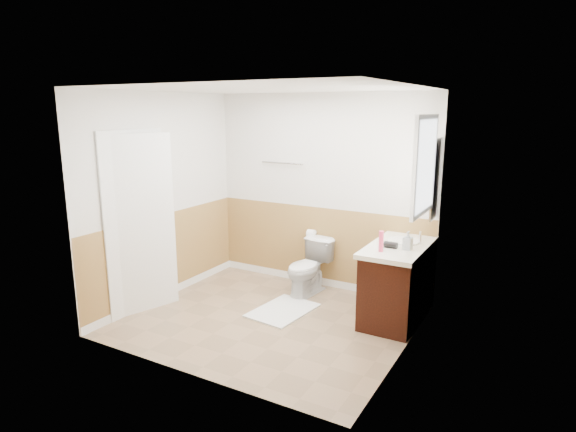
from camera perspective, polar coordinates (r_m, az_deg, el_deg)
The scene contains 32 objects.
floor at distance 5.51m, azimuth -2.23°, elevation -12.15°, with size 3.00×3.00×0.00m, color #8C7051.
ceiling at distance 5.01m, azimuth -2.49°, elevation 14.82°, with size 3.00×3.00×0.00m, color white.
wall_back at distance 6.23m, azimuth 3.94°, elevation 2.83°, with size 3.00×3.00×0.00m, color silver.
wall_front at distance 4.10m, azimuth -11.96°, elevation -2.61°, with size 3.00×3.00×0.00m, color silver.
wall_left at distance 6.02m, azimuth -14.59°, elevation 2.11°, with size 3.00×3.00×0.00m, color silver.
wall_right at distance 4.52m, azimuth 14.03°, elevation -1.26°, with size 3.00×3.00×0.00m, color silver.
wainscot_back at distance 6.39m, azimuth 3.80°, elevation -3.82°, with size 3.00×3.00×0.00m, color #A17840.
wainscot_front at distance 4.36m, azimuth -11.40°, elevation -12.14°, with size 3.00×3.00×0.00m, color #A17840.
wainscot_left at distance 6.19m, azimuth -14.13°, elevation -4.74°, with size 2.60×2.60×0.00m, color #A17840.
wainscot_right at distance 4.76m, azimuth 13.41°, elevation -10.05°, with size 2.60×2.60×0.00m, color #A17840.
toilet at distance 6.11m, azimuth 2.37°, elevation -6.11°, with size 0.39×0.68×0.69m, color white.
bath_mat at distance 5.71m, azimuth -0.61°, elevation -11.08°, with size 0.55×0.80×0.02m, color white.
vanity_cabinet at distance 5.54m, azimuth 12.81°, elevation -7.83°, with size 0.55×1.10×0.80m, color black.
vanity_knob_left at distance 5.49m, azimuth 9.57°, elevation -6.23°, with size 0.03×0.03×0.03m, color silver.
vanity_knob_right at distance 5.67m, azimuth 10.27°, elevation -5.65°, with size 0.03×0.03×0.03m, color silver.
countertop at distance 5.41m, azimuth 12.93°, elevation -3.59°, with size 0.60×1.15×0.05m, color white.
sink_basin at distance 5.54m, azimuth 13.49°, elevation -2.87°, with size 0.36×0.36×0.02m, color white.
faucet at distance 5.48m, azimuth 15.33°, elevation -2.49°, with size 0.02×0.02×0.14m, color silver.
lotion_bottle at distance 5.09m, azimuth 10.93°, elevation -2.96°, with size 0.05×0.05×0.22m, color #E83C66.
soap_dispenser at distance 5.23m, azimuth 13.95°, elevation -2.83°, with size 0.09×0.09×0.20m, color #9CA8B0.
hair_dryer_body at distance 5.26m, azimuth 12.04°, elevation -3.35°, with size 0.07×0.07×0.14m, color black.
hair_dryer_handle at distance 5.37m, azimuth 12.06°, elevation -3.34°, with size 0.03×0.03×0.07m, color black.
mirror_panel at distance 5.53m, azimuth 17.05°, elevation 4.20°, with size 0.02×0.35×0.90m, color silver.
window_frame at distance 5.01m, azimuth 15.83°, elevation 5.76°, with size 0.04×0.80×1.00m, color white.
window_glass at distance 5.00m, azimuth 16.01°, elevation 5.75°, with size 0.01×0.70×0.90m, color white.
door at distance 5.69m, azimuth -16.86°, elevation -1.00°, with size 0.05×0.80×2.04m, color white.
door_frame at distance 5.74m, azimuth -17.39°, elevation -0.81°, with size 0.02×0.92×2.10m, color white.
door_knob at distance 5.89m, azimuth -14.11°, elevation -1.08°, with size 0.06×0.06×0.06m, color silver.
towel_bar at distance 6.39m, azimuth -0.69°, elevation 6.27°, with size 0.02×0.02×0.62m, color silver.
tp_holder_bar at distance 6.33m, azimuth 2.77°, elevation -2.10°, with size 0.02×0.02×0.14m, color silver.
tp_roll at distance 6.33m, azimuth 2.77°, elevation -2.10°, with size 0.11×0.11×0.10m, color white.
tp_sheet at distance 6.36m, azimuth 2.76°, elevation -3.06°, with size 0.10×0.01×0.16m, color white.
Camera 1 is at (2.64, -4.25, 2.31)m, focal length 30.14 mm.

